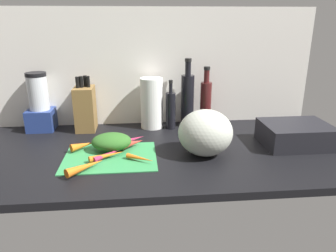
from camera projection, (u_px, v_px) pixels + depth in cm
name	position (u px, v px, depth cm)	size (l,w,h in cm)	color
ground_plane	(157.00, 152.00, 140.21)	(170.00, 80.00, 3.00)	black
wall_back	(152.00, 67.00, 166.34)	(170.00, 3.00, 60.00)	silver
cutting_board	(110.00, 157.00, 130.62)	(37.59, 29.42, 0.80)	#338C4C
carrot_0	(85.00, 167.00, 117.12)	(3.44, 3.44, 15.77)	orange
carrot_1	(83.00, 145.00, 136.77)	(3.41, 3.41, 10.64)	orange
carrot_2	(140.00, 158.00, 125.75)	(2.06, 2.06, 12.28)	orange
carrot_3	(128.00, 141.00, 141.74)	(3.45, 3.45, 17.77)	#B2264C
carrot_4	(107.00, 155.00, 127.79)	(2.49, 2.49, 15.02)	orange
carrot_5	(133.00, 143.00, 138.98)	(3.56, 3.56, 10.54)	red
carrot_6	(110.00, 154.00, 129.65)	(2.28, 2.28, 15.96)	#B2264C
carrot_greens_pile	(112.00, 142.00, 135.75)	(16.99, 13.07, 7.19)	#2D6023
winter_squash	(205.00, 133.00, 130.83)	(22.60, 21.19, 19.35)	#B2B7A8
knife_block	(85.00, 108.00, 160.16)	(9.58, 13.51, 27.64)	brown
blender_appliance	(40.00, 106.00, 159.74)	(13.02, 13.02, 29.38)	navy
paper_towel_roll	(152.00, 103.00, 163.26)	(11.47, 11.47, 25.99)	white
bottle_0	(171.00, 110.00, 162.45)	(5.01, 5.01, 25.33)	black
bottle_1	(187.00, 99.00, 165.30)	(6.77, 6.77, 35.43)	black
bottle_2	(206.00, 102.00, 166.33)	(5.85, 5.85, 31.20)	#471919
dish_rack	(295.00, 134.00, 142.74)	(29.34, 23.02, 9.84)	black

